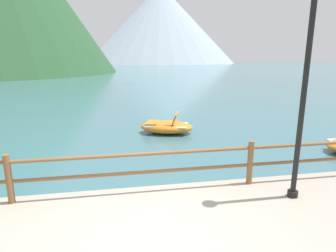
{
  "coord_description": "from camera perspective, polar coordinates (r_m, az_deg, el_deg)",
  "views": [
    {
      "loc": [
        -0.36,
        -3.79,
        3.08
      ],
      "look_at": [
        1.22,
        5.0,
        0.9
      ],
      "focal_mm": 30.66,
      "sensor_mm": 36.0,
      "label": 1
    }
  ],
  "objects": [
    {
      "name": "pedal_boat_3",
      "position": [
        11.73,
        -0.32,
        -0.14
      ],
      "size": [
        2.39,
        1.76,
        0.85
      ],
      "color": "orange",
      "rests_on": "ground"
    },
    {
      "name": "distant_peak",
      "position": [
        133.94,
        -1.49,
        19.46
      ],
      "size": [
        64.85,
        64.85,
        32.88
      ],
      "primitive_type": "cone",
      "color": "#9EADBC",
      "rests_on": "ground"
    },
    {
      "name": "lamp_post",
      "position": [
        5.7,
        26.04,
        12.01
      ],
      "size": [
        0.28,
        0.28,
        4.42
      ],
      "color": "black",
      "rests_on": "promenade_dock"
    },
    {
      "name": "dock_railing",
      "position": [
        5.75,
        -5.97,
        -7.79
      ],
      "size": [
        23.92,
        0.12,
        0.95
      ],
      "color": "brown",
      "rests_on": "promenade_dock"
    },
    {
      "name": "ground_plane",
      "position": [
        43.9,
        -9.84,
        9.51
      ],
      "size": [
        200.0,
        200.0,
        0.0
      ],
      "primitive_type": "plane",
      "color": "#3D6B75"
    }
  ]
}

